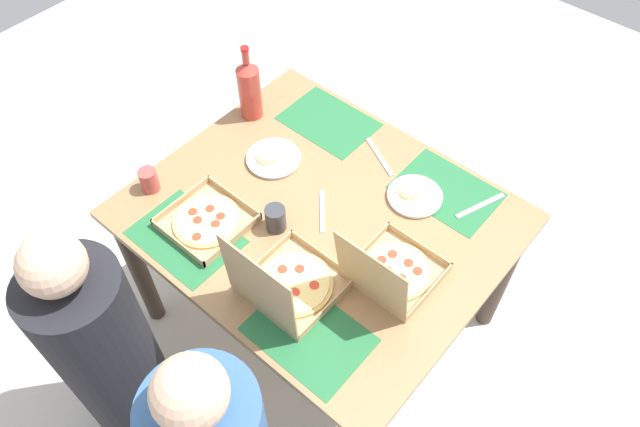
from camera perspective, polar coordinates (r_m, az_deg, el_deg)
ground_plane at (r=2.75m, az=-0.00°, el=-9.60°), size 6.00×6.00×0.00m
dining_table at (r=2.21m, az=-0.00°, el=-1.78°), size 1.25×1.06×0.74m
placemat_near_left at (r=2.24m, az=11.86°, el=2.10°), size 0.36×0.26×0.00m
placemat_near_right at (r=2.45m, az=0.80°, el=8.70°), size 0.36×0.26×0.00m
placemat_far_left at (r=1.87m, az=-1.06°, el=-11.37°), size 0.36×0.26×0.00m
placemat_far_right at (r=2.11m, az=-12.58°, el=-2.20°), size 0.36×0.26×0.00m
pizza_box_edge_far at (r=1.94m, az=6.74°, el=-5.53°), size 0.26×0.30×0.29m
pizza_box_corner_left at (r=1.90m, az=-3.13°, el=-6.74°), size 0.28×0.30×0.32m
pizza_box_corner_right at (r=2.13m, az=-10.63°, el=-0.69°), size 0.27×0.27×0.04m
plate_near_right at (r=2.19m, az=8.91°, el=1.65°), size 0.20×0.20×0.03m
plate_far_right at (r=2.30m, az=-4.47°, el=5.22°), size 0.21×0.21×0.03m
soda_bottle at (r=2.41m, az=-6.71°, el=11.67°), size 0.09×0.09×0.32m
cup_spare at (r=2.06m, az=-4.23°, el=-0.48°), size 0.07×0.07×0.10m
cup_dark at (r=2.25m, az=-15.87°, el=3.06°), size 0.07×0.07×0.09m
fork_by_near_left at (r=2.13m, az=0.27°, el=0.19°), size 0.14×0.15×0.00m
knife_by_far_left at (r=2.22m, az=14.91°, el=0.71°), size 0.09×0.20×0.00m
knife_by_near_right at (r=2.32m, az=5.65°, el=5.38°), size 0.20×0.11×0.00m
diner_right_seat at (r=2.23m, az=-19.52°, el=-12.16°), size 0.32×0.32×1.14m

